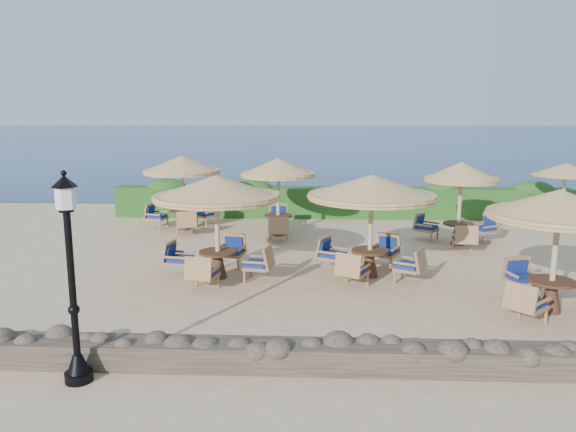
{
  "coord_description": "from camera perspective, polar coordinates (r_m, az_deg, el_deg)",
  "views": [
    {
      "loc": [
        -1.07,
        -14.95,
        4.29
      ],
      "look_at": [
        -1.8,
        0.59,
        1.3
      ],
      "focal_mm": 35.0,
      "sensor_mm": 36.0,
      "label": 1
    }
  ],
  "objects": [
    {
      "name": "cafe_set_1",
      "position": [
        14.38,
        8.47,
        1.33
      ],
      "size": [
        3.3,
        3.3,
        2.65
      ],
      "color": "tan",
      "rests_on": "ground"
    },
    {
      "name": "cafe_set_4",
      "position": [
        18.99,
        -1.02,
        3.83
      ],
      "size": [
        2.56,
        2.84,
        2.65
      ],
      "color": "tan",
      "rests_on": "ground"
    },
    {
      "name": "cafe_set_3",
      "position": [
        20.23,
        -10.7,
        3.89
      ],
      "size": [
        2.81,
        2.81,
        2.65
      ],
      "color": "tan",
      "rests_on": "ground"
    },
    {
      "name": "cafe_set_2",
      "position": [
        12.94,
        25.71,
        -0.67
      ],
      "size": [
        2.93,
        2.93,
        2.65
      ],
      "color": "tan",
      "rests_on": "ground"
    },
    {
      "name": "cafe_set_5",
      "position": [
        18.47,
        17.12,
        2.55
      ],
      "size": [
        2.77,
        2.57,
        2.65
      ],
      "color": "tan",
      "rests_on": "ground"
    },
    {
      "name": "stone_wall",
      "position": [
        9.71,
        9.04,
        -14.04
      ],
      "size": [
        15.0,
        0.65,
        0.44
      ],
      "primitive_type": "cube",
      "color": "brown",
      "rests_on": "ground"
    },
    {
      "name": "ground",
      "position": [
        15.59,
        6.54,
        -5.17
      ],
      "size": [
        120.0,
        120.0,
        0.0
      ],
      "primitive_type": "plane",
      "color": "tan",
      "rests_on": "ground"
    },
    {
      "name": "lamp_post",
      "position": [
        9.37,
        -21.07,
        -6.85
      ],
      "size": [
        0.44,
        0.44,
        3.31
      ],
      "color": "black",
      "rests_on": "ground"
    },
    {
      "name": "hedge",
      "position": [
        22.48,
        5.37,
        1.38
      ],
      "size": [
        18.0,
        0.9,
        1.2
      ],
      "primitive_type": "cube",
      "color": "#1C4616",
      "rests_on": "ground"
    },
    {
      "name": "extra_parasol",
      "position": [
        22.12,
        26.39,
        4.25
      ],
      "size": [
        2.3,
        2.3,
        2.41
      ],
      "color": "tan",
      "rests_on": "ground"
    },
    {
      "name": "cafe_set_0",
      "position": [
        14.2,
        -7.26,
        1.18
      ],
      "size": [
        3.21,
        3.21,
        2.65
      ],
      "color": "tan",
      "rests_on": "ground"
    },
    {
      "name": "sea",
      "position": [
        85.06,
        3.42,
        7.96
      ],
      "size": [
        160.0,
        160.0,
        0.0
      ],
      "primitive_type": "plane",
      "color": "#0B1D47",
      "rests_on": "ground"
    }
  ]
}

